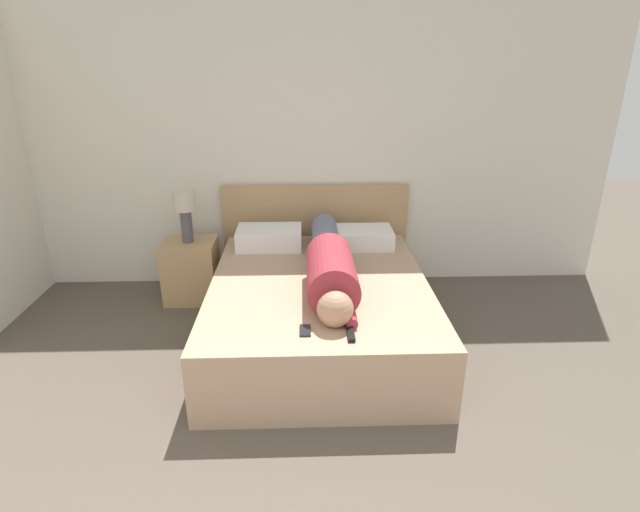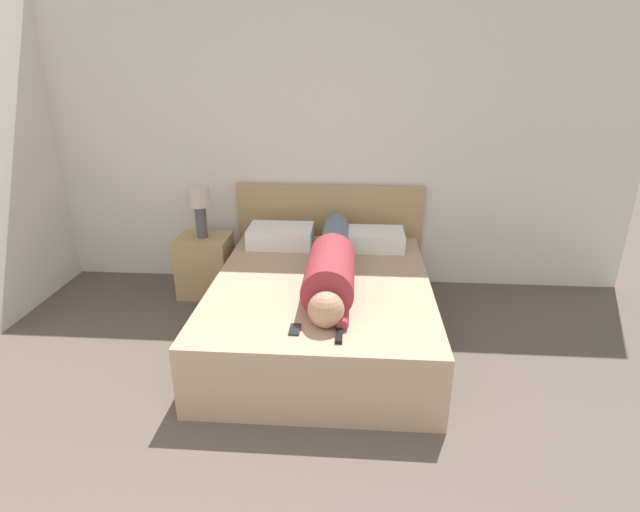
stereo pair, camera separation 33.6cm
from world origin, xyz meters
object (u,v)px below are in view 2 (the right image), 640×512
Objects in this scene: nightstand at (205,265)px; cell_phone at (295,329)px; table_lamp at (200,205)px; tv_remote at (339,336)px; pillow_near_headboard at (281,236)px; bed at (321,310)px; pillow_second at (373,239)px; person_lying at (332,264)px.

cell_phone is (0.98, -1.44, 0.22)m from nightstand.
tv_remote is at bearing -50.47° from table_lamp.
nightstand is 0.98× the size of pillow_near_headboard.
bed is 3.69× the size of nightstand.
tv_remote is at bearing -98.77° from pillow_second.
pillow_near_headboard is at bearing 180.00° from pillow_second.
tv_remote is (0.08, -0.75, -0.13)m from person_lying.
nightstand is 0.31× the size of person_lying.
cell_phone is at bearing -109.02° from pillow_second.
person_lying is 11.24× the size of tv_remote.
bed is at bearing 101.32° from tv_remote.
table_lamp reaches higher than nightstand.
pillow_second reaches higher than nightstand.
pillow_second is (1.47, -0.01, 0.29)m from nightstand.
pillow_second is at bearing 0.00° from pillow_near_headboard.
person_lying is at bearing -33.08° from table_lamp.
bed is 0.88m from pillow_near_headboard.
table_lamp reaches higher than bed.
pillow_near_headboard reaches higher than tv_remote.
cell_phone is (-0.26, 0.06, -0.01)m from tv_remote.
person_lying reaches higher than pillow_near_headboard.
pillow_near_headboard reaches higher than nightstand.
cell_phone is (-0.11, -0.71, 0.25)m from bed.
pillow_near_headboard is at bearing -0.75° from table_lamp.
pillow_near_headboard is at bearing 119.11° from bed.
pillow_second reaches higher than bed.
pillow_second is 1.52m from cell_phone.
tv_remote is at bearing -69.64° from pillow_near_headboard.
tv_remote is (-0.23, -1.49, -0.06)m from pillow_second.
table_lamp reaches higher than pillow_near_headboard.
person_lying is 0.76m from tv_remote.
cell_phone is (-0.18, -0.69, -0.14)m from person_lying.
table_lamp is (-1.08, 0.72, 0.58)m from bed.
pillow_near_headboard reaches higher than pillow_second.
pillow_near_headboard is at bearing 101.52° from cell_phone.
cell_phone reaches higher than bed.
pillow_near_headboard is (0.69, -0.01, 0.30)m from nightstand.
table_lamp is 3.44× the size of cell_phone.
cell_phone is (0.98, -1.44, -0.34)m from table_lamp.
person_lying reaches higher than bed.
pillow_second is 1.51m from tv_remote.
nightstand reaches higher than cell_phone.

